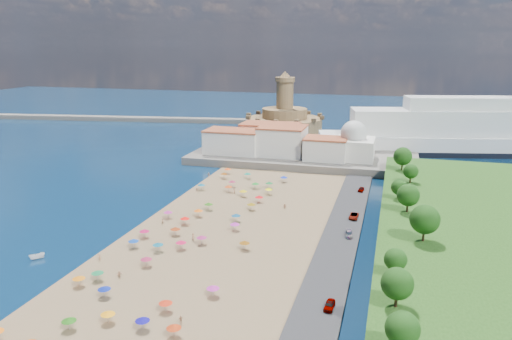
% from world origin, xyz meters
% --- Properties ---
extents(ground, '(700.00, 700.00, 0.00)m').
position_xyz_m(ground, '(0.00, 0.00, 0.00)').
color(ground, '#071938').
rests_on(ground, ground).
extents(terrace, '(90.00, 36.00, 3.00)m').
position_xyz_m(terrace, '(10.00, 73.00, 1.50)').
color(terrace, '#59544C').
rests_on(terrace, ground).
extents(jetty, '(18.00, 70.00, 2.40)m').
position_xyz_m(jetty, '(-12.00, 108.00, 1.20)').
color(jetty, '#59544C').
rests_on(jetty, ground).
extents(breakwater, '(199.03, 34.77, 2.60)m').
position_xyz_m(breakwater, '(-110.00, 153.00, 1.30)').
color(breakwater, '#59544C').
rests_on(breakwater, ground).
extents(waterfront_buildings, '(57.00, 29.00, 11.00)m').
position_xyz_m(waterfront_buildings, '(-3.05, 73.64, 7.88)').
color(waterfront_buildings, silver).
rests_on(waterfront_buildings, terrace).
extents(domed_building, '(16.00, 16.00, 15.00)m').
position_xyz_m(domed_building, '(30.00, 71.00, 8.97)').
color(domed_building, silver).
rests_on(domed_building, terrace).
extents(fortress, '(40.00, 40.00, 32.40)m').
position_xyz_m(fortress, '(-12.00, 138.00, 6.68)').
color(fortress, olive).
rests_on(fortress, ground).
extents(cruise_ship, '(138.33, 50.27, 29.97)m').
position_xyz_m(cruise_ship, '(80.23, 109.53, 8.87)').
color(cruise_ship, black).
rests_on(cruise_ship, ground).
extents(beach_parasols, '(30.88, 113.99, 2.20)m').
position_xyz_m(beach_parasols, '(-1.66, -11.33, 2.15)').
color(beach_parasols, gray).
rests_on(beach_parasols, beach).
extents(beachgoers, '(35.02, 91.54, 1.86)m').
position_xyz_m(beachgoers, '(-3.96, -1.89, 1.10)').
color(beachgoers, tan).
rests_on(beachgoers, beach).
extents(parked_cars, '(2.47, 79.51, 1.39)m').
position_xyz_m(parked_cars, '(36.00, -0.08, 1.37)').
color(parked_cars, gray).
rests_on(parked_cars, promenade).
extents(hillside_trees, '(11.03, 109.42, 7.99)m').
position_xyz_m(hillside_trees, '(49.16, -4.52, 10.19)').
color(hillside_trees, '#382314').
rests_on(hillside_trees, hillside).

